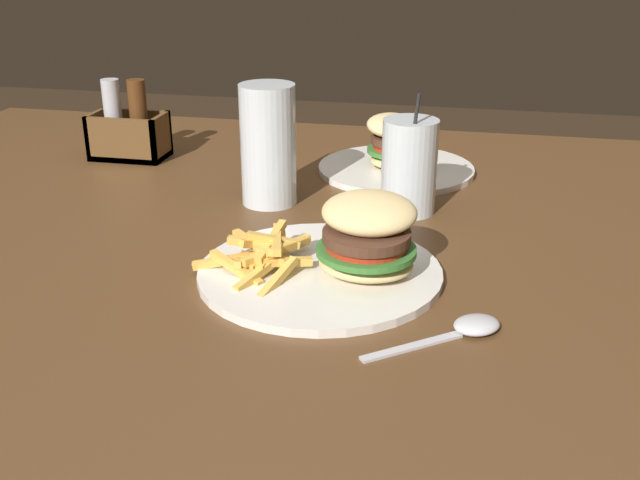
% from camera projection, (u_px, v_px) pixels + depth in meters
% --- Properties ---
extents(dining_table, '(1.52, 1.09, 0.74)m').
position_uv_depth(dining_table, '(280.00, 282.00, 1.06)').
color(dining_table, brown).
rests_on(dining_table, ground_plane).
extents(meal_plate_near, '(0.29, 0.28, 0.10)m').
position_uv_depth(meal_plate_near, '(339.00, 255.00, 0.85)').
color(meal_plate_near, white).
rests_on(meal_plate_near, dining_table).
extents(beer_glass, '(0.08, 0.08, 0.17)m').
position_uv_depth(beer_glass, '(268.00, 148.00, 1.07)').
color(beer_glass, silver).
rests_on(beer_glass, dining_table).
extents(juice_glass, '(0.08, 0.08, 0.17)m').
position_uv_depth(juice_glass, '(409.00, 171.00, 1.04)').
color(juice_glass, silver).
rests_on(juice_glass, dining_table).
extents(spoon, '(0.14, 0.11, 0.01)m').
position_uv_depth(spoon, '(470.00, 327.00, 0.75)').
color(spoon, silver).
rests_on(spoon, dining_table).
extents(meal_plate_far, '(0.25, 0.25, 0.10)m').
position_uv_depth(meal_plate_far, '(396.00, 156.00, 1.22)').
color(meal_plate_far, white).
rests_on(meal_plate_far, dining_table).
extents(condiment_caddy, '(0.13, 0.08, 0.14)m').
position_uv_depth(condiment_caddy, '(128.00, 131.00, 1.29)').
color(condiment_caddy, brown).
rests_on(condiment_caddy, dining_table).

